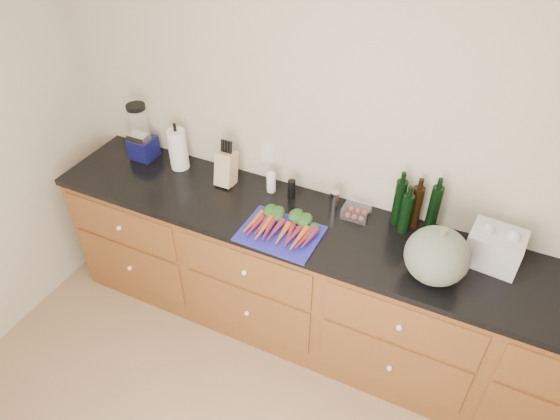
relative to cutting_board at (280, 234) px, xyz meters
The scene contains 15 objects.
wall_back 0.67m from the cutting_board, 58.34° to the left, with size 4.10×0.05×2.60m, color beige.
cabinets 0.60m from the cutting_board, 27.54° to the left, with size 3.60×0.64×0.90m.
countertop 0.34m from the cutting_board, 28.15° to the left, with size 3.64×0.62×0.04m, color black.
cutting_board is the anchor object (origin of this frame).
carrots 0.05m from the cutting_board, 90.00° to the left, with size 0.38×0.28×0.05m.
squash 0.84m from the cutting_board, ahead, with size 0.32×0.32×0.29m, color #576151.
blender_appliance 1.22m from the cutting_board, 164.71° to the left, with size 0.15×0.15×0.39m.
paper_towel 0.94m from the cutting_board, 159.99° to the left, with size 0.12×0.12×0.27m, color white.
knife_block 0.60m from the cutting_board, 149.65° to the left, with size 0.11×0.11×0.22m, color tan.
grinder_salt 0.41m from the cutting_board, 123.36° to the left, with size 0.05×0.05×0.13m, color white.
grinder_pepper 0.35m from the cutting_board, 104.19° to the left, with size 0.05×0.05×0.12m, color black.
canister_chrome 0.39m from the cutting_board, 61.25° to the left, with size 0.05×0.05×0.12m, color silver.
tomato_box 0.47m from the cutting_board, 45.18° to the left, with size 0.15×0.12×0.07m, color white.
bottles 0.75m from the cutting_board, 30.25° to the left, with size 0.25×0.13×0.30m.
grocery_bag 1.12m from the cutting_board, 14.55° to the left, with size 0.26×0.21×0.19m, color silver, non-canonical shape.
Camera 1 is at (0.58, -0.72, 2.79)m, focal length 32.00 mm.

